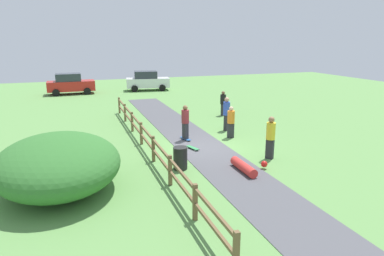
{
  "coord_description": "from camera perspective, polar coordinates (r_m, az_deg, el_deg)",
  "views": [
    {
      "loc": [
        -5.62,
        -14.74,
        5.01
      ],
      "look_at": [
        -0.5,
        -0.19,
        1.0
      ],
      "focal_mm": 32.17,
      "sensor_mm": 36.0,
      "label": 1
    }
  ],
  "objects": [
    {
      "name": "ground_plane",
      "position": [
        16.55,
        1.4,
        -3.05
      ],
      "size": [
        60.0,
        60.0,
        0.0
      ],
      "primitive_type": "plane",
      "color": "#60934C"
    },
    {
      "name": "asphalt_path",
      "position": [
        16.55,
        1.4,
        -3.02
      ],
      "size": [
        2.4,
        28.0,
        0.02
      ],
      "primitive_type": "cube",
      "color": "#515156",
      "rests_on": "ground_plane"
    },
    {
      "name": "wooden_fence",
      "position": [
        15.66,
        -7.51,
        -1.65
      ],
      "size": [
        0.12,
        18.12,
        1.1
      ],
      "color": "brown",
      "rests_on": "ground_plane"
    },
    {
      "name": "bush_large",
      "position": [
        12.47,
        -21.29,
        -5.52
      ],
      "size": [
        4.11,
        4.93,
        1.88
      ],
      "primitive_type": "ellipsoid",
      "color": "#33702D",
      "rests_on": "ground_plane"
    },
    {
      "name": "trash_bin",
      "position": [
        13.61,
        -1.95,
        -5.01
      ],
      "size": [
        0.56,
        0.56,
        0.9
      ],
      "primitive_type": "cylinder",
      "color": "black",
      "rests_on": "ground_plane"
    },
    {
      "name": "skater_riding",
      "position": [
        17.26,
        -1.12,
        1.2
      ],
      "size": [
        0.45,
        0.82,
        1.79
      ],
      "color": "#265999",
      "rests_on": "asphalt_path"
    },
    {
      "name": "skater_fallen",
      "position": [
        13.58,
        8.81,
        -6.35
      ],
      "size": [
        1.23,
        1.6,
        0.36
      ],
      "color": "red",
      "rests_on": "asphalt_path"
    },
    {
      "name": "skateboard_loose",
      "position": [
        16.04,
        0.11,
        -3.29
      ],
      "size": [
        0.43,
        0.82,
        0.08
      ],
      "color": "#338C4C",
      "rests_on": "asphalt_path"
    },
    {
      "name": "bystander_blue",
      "position": [
        19.28,
        5.74,
        2.65
      ],
      "size": [
        0.54,
        0.54,
        1.89
      ],
      "color": "#2D2D33",
      "rests_on": "ground_plane"
    },
    {
      "name": "bystander_orange",
      "position": [
        17.88,
        6.47,
        1.22
      ],
      "size": [
        0.41,
        0.41,
        1.66
      ],
      "color": "#2D2D33",
      "rests_on": "ground_plane"
    },
    {
      "name": "bystander_yellow",
      "position": [
        14.95,
        12.9,
        -1.23
      ],
      "size": [
        0.53,
        0.53,
        1.86
      ],
      "color": "#2D2D33",
      "rests_on": "ground_plane"
    },
    {
      "name": "bystander_black",
      "position": [
        23.16,
        5.17,
        4.29
      ],
      "size": [
        0.54,
        0.54,
        1.64
      ],
      "color": "#2D2D33",
      "rests_on": "ground_plane"
    },
    {
      "name": "parked_car_white",
      "position": [
        34.87,
        -7.42,
        7.78
      ],
      "size": [
        4.4,
        2.47,
        1.92
      ],
      "color": "silver",
      "rests_on": "ground_plane"
    },
    {
      "name": "parked_car_red",
      "position": [
        34.11,
        -19.51,
        6.92
      ],
      "size": [
        4.22,
        2.04,
        1.92
      ],
      "color": "red",
      "rests_on": "ground_plane"
    }
  ]
}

